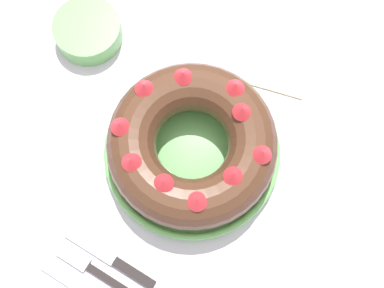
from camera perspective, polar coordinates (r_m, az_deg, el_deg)
The scene contains 8 objects.
ground_plane at distance 1.69m, azimuth 0.49°, elevation -8.23°, with size 8.00×8.00×0.00m, color brown.
dining_table at distance 1.02m, azimuth 0.80°, elevation -2.90°, with size 1.39×1.06×0.77m.
serving_dish at distance 0.92m, azimuth 0.00°, elevation -0.92°, with size 0.30×0.30×0.03m.
bundt_cake at distance 0.87m, azimuth -0.00°, elevation 0.03°, with size 0.28×0.28×0.10m.
fork at distance 0.91m, azimuth -9.61°, elevation -13.63°, with size 0.02×0.20×0.01m.
cake_knife at distance 0.91m, azimuth -8.11°, elevation -12.34°, with size 0.02×0.17×0.01m.
side_bowl at distance 1.02m, azimuth -11.03°, elevation 11.75°, with size 0.12×0.12×0.04m, color #6BB760.
napkin at distance 1.01m, azimuth 9.77°, elevation 9.36°, with size 0.15×0.11×0.00m, color beige.
Camera 1 is at (-0.21, -0.11, 1.67)m, focal length 50.00 mm.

